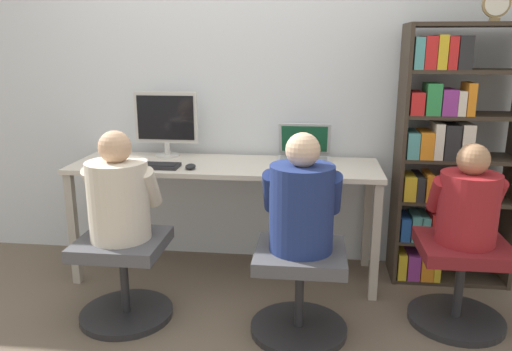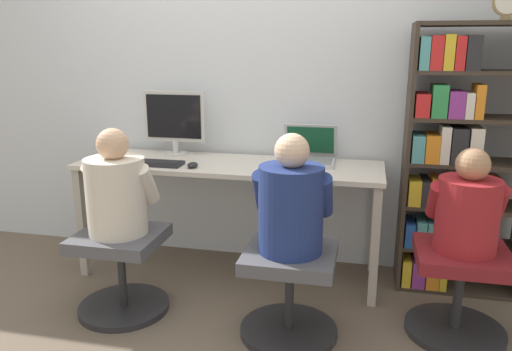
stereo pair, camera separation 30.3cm
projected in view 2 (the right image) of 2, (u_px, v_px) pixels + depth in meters
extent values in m
plane|color=brown|center=(218.00, 291.00, 3.15)|extent=(14.00, 14.00, 0.00)
cube|color=silver|center=(241.00, 76.00, 3.43)|extent=(10.00, 0.05, 2.60)
cube|color=beige|center=(229.00, 165.00, 3.23)|extent=(1.97, 0.57, 0.03)
cube|color=#ADA497|center=(82.00, 223.00, 3.30)|extent=(0.05, 0.05, 0.74)
cube|color=#ADA497|center=(375.00, 247.00, 2.90)|extent=(0.05, 0.05, 0.74)
cube|color=#ADA497|center=(118.00, 201.00, 3.76)|extent=(0.05, 0.05, 0.74)
cube|color=#ADA497|center=(374.00, 219.00, 3.36)|extent=(0.05, 0.05, 0.74)
cylinder|color=beige|center=(176.00, 153.00, 3.49)|extent=(0.17, 0.17, 0.01)
cylinder|color=beige|center=(175.00, 147.00, 3.47)|extent=(0.04, 0.04, 0.08)
cube|color=beige|center=(174.00, 116.00, 3.42)|extent=(0.43, 0.02, 0.34)
cube|color=black|center=(174.00, 117.00, 3.41)|extent=(0.39, 0.01, 0.30)
cube|color=#B7B7BC|center=(307.00, 162.00, 3.21)|extent=(0.35, 0.24, 0.02)
cube|color=gray|center=(307.00, 161.00, 3.20)|extent=(0.31, 0.19, 0.00)
cube|color=#B7B7BC|center=(311.00, 139.00, 3.34)|extent=(0.35, 0.11, 0.22)
cube|color=#144C2D|center=(311.00, 140.00, 3.33)|extent=(0.31, 0.09, 0.19)
cube|color=#232326|center=(152.00, 163.00, 3.18)|extent=(0.40, 0.14, 0.02)
cube|color=black|center=(152.00, 161.00, 3.18)|extent=(0.37, 0.11, 0.00)
ellipsoid|color=black|center=(193.00, 165.00, 3.11)|extent=(0.06, 0.09, 0.03)
cylinder|color=#262628|center=(124.00, 306.00, 2.93)|extent=(0.52, 0.52, 0.04)
cylinder|color=#262628|center=(122.00, 274.00, 2.88)|extent=(0.05, 0.05, 0.37)
cube|color=#4C4C51|center=(119.00, 238.00, 2.82)|extent=(0.47, 0.44, 0.07)
cylinder|color=#262628|center=(289.00, 330.00, 2.69)|extent=(0.52, 0.52, 0.04)
cylinder|color=#262628|center=(289.00, 296.00, 2.63)|extent=(0.05, 0.05, 0.37)
cube|color=#4C4C51|center=(290.00, 257.00, 2.58)|extent=(0.47, 0.44, 0.07)
cylinder|color=beige|center=(116.00, 196.00, 2.76)|extent=(0.33, 0.33, 0.43)
sphere|color=tan|center=(112.00, 144.00, 2.69)|extent=(0.17, 0.17, 0.17)
cylinder|color=beige|center=(96.00, 181.00, 2.84)|extent=(0.09, 0.20, 0.25)
cylinder|color=beige|center=(146.00, 184.00, 2.77)|extent=(0.09, 0.20, 0.25)
cylinder|color=navy|center=(291.00, 209.00, 2.51)|extent=(0.33, 0.33, 0.45)
sphere|color=beige|center=(292.00, 151.00, 2.44)|extent=(0.17, 0.17, 0.17)
cylinder|color=navy|center=(263.00, 192.00, 2.59)|extent=(0.09, 0.21, 0.26)
cylinder|color=navy|center=(324.00, 195.00, 2.52)|extent=(0.09, 0.21, 0.26)
cube|color=#382D23|center=(406.00, 160.00, 3.09)|extent=(0.02, 0.32, 1.64)
cube|color=#382D23|center=(453.00, 284.00, 3.22)|extent=(0.69, 0.30, 0.02)
cube|color=#382D23|center=(457.00, 245.00, 3.15)|extent=(0.69, 0.30, 0.02)
cube|color=#382D23|center=(462.00, 205.00, 3.09)|extent=(0.69, 0.30, 0.02)
cube|color=#382D23|center=(466.00, 163.00, 3.02)|extent=(0.69, 0.30, 0.02)
cube|color=#382D23|center=(471.00, 118.00, 2.95)|extent=(0.69, 0.30, 0.02)
cube|color=#382D23|center=(476.00, 72.00, 2.88)|extent=(0.69, 0.30, 0.02)
cube|color=#382D23|center=(482.00, 24.00, 2.81)|extent=(0.69, 0.30, 0.02)
cube|color=gold|center=(406.00, 269.00, 3.21)|extent=(0.05, 0.19, 0.17)
cube|color=#8C338C|center=(418.00, 270.00, 3.20)|extent=(0.08, 0.21, 0.17)
cube|color=orange|center=(431.00, 271.00, 3.21)|extent=(0.08, 0.26, 0.15)
cube|color=gold|center=(442.00, 269.00, 3.18)|extent=(0.04, 0.23, 0.21)
cube|color=#1E4C9E|center=(409.00, 231.00, 3.16)|extent=(0.06, 0.22, 0.15)
cube|color=teal|center=(420.00, 231.00, 3.14)|extent=(0.06, 0.21, 0.16)
cube|color=teal|center=(430.00, 231.00, 3.13)|extent=(0.05, 0.23, 0.16)
cube|color=red|center=(441.00, 231.00, 3.11)|extent=(0.07, 0.21, 0.18)
cube|color=#2D8C47|center=(455.00, 235.00, 3.08)|extent=(0.09, 0.18, 0.16)
cube|color=orange|center=(468.00, 236.00, 3.07)|extent=(0.04, 0.19, 0.15)
cube|color=gold|center=(414.00, 190.00, 3.08)|extent=(0.07, 0.20, 0.15)
cube|color=#262628|center=(424.00, 190.00, 3.08)|extent=(0.05, 0.24, 0.15)
cube|color=orange|center=(434.00, 190.00, 3.05)|extent=(0.04, 0.20, 0.17)
cube|color=gold|center=(447.00, 194.00, 3.03)|extent=(0.09, 0.19, 0.14)
cube|color=#8C338C|center=(462.00, 195.00, 3.01)|extent=(0.08, 0.19, 0.14)
cube|color=orange|center=(475.00, 190.00, 2.99)|extent=(0.05, 0.18, 0.20)
cube|color=red|center=(485.00, 195.00, 2.99)|extent=(0.04, 0.19, 0.15)
cube|color=orange|center=(494.00, 192.00, 2.98)|extent=(0.05, 0.21, 0.19)
cube|color=teal|center=(417.00, 147.00, 3.02)|extent=(0.07, 0.23, 0.16)
cube|color=orange|center=(431.00, 147.00, 2.99)|extent=(0.08, 0.21, 0.17)
cube|color=silver|center=(444.00, 144.00, 2.96)|extent=(0.05, 0.19, 0.22)
cube|color=#262628|center=(457.00, 145.00, 2.95)|extent=(0.09, 0.20, 0.21)
cube|color=silver|center=(473.00, 144.00, 2.96)|extent=(0.07, 0.26, 0.22)
cube|color=red|center=(421.00, 104.00, 2.96)|extent=(0.08, 0.24, 0.14)
cube|color=#2D8C47|center=(439.00, 101.00, 2.90)|extent=(0.09, 0.17, 0.19)
cube|color=#8C338C|center=(455.00, 104.00, 2.91)|extent=(0.09, 0.21, 0.15)
cube|color=silver|center=(467.00, 105.00, 2.90)|extent=(0.05, 0.22, 0.15)
cube|color=orange|center=(478.00, 101.00, 2.87)|extent=(0.05, 0.19, 0.19)
cube|color=teal|center=(424.00, 53.00, 2.86)|extent=(0.05, 0.18, 0.19)
cube|color=red|center=(435.00, 53.00, 2.87)|extent=(0.07, 0.24, 0.19)
cube|color=gold|center=(447.00, 52.00, 2.86)|extent=(0.05, 0.25, 0.20)
cube|color=red|center=(458.00, 53.00, 2.83)|extent=(0.05, 0.21, 0.19)
cube|color=#262628|center=(471.00, 53.00, 2.82)|extent=(0.08, 0.22, 0.19)
cube|color=olive|center=(506.00, 18.00, 2.70)|extent=(0.05, 0.03, 0.02)
cylinder|color=olive|center=(508.00, 2.00, 2.67)|extent=(0.15, 0.02, 0.15)
cylinder|color=silver|center=(508.00, 1.00, 2.66)|extent=(0.13, 0.00, 0.13)
cylinder|color=#262628|center=(454.00, 330.00, 2.69)|extent=(0.52, 0.52, 0.04)
cylinder|color=#262628|center=(458.00, 295.00, 2.64)|extent=(0.05, 0.05, 0.37)
cube|color=maroon|center=(463.00, 257.00, 2.58)|extent=(0.47, 0.44, 0.07)
cylinder|color=maroon|center=(467.00, 215.00, 2.53)|extent=(0.31, 0.31, 0.38)
sphere|color=#A87A56|center=(473.00, 164.00, 2.46)|extent=(0.17, 0.17, 0.17)
cylinder|color=maroon|center=(436.00, 200.00, 2.59)|extent=(0.09, 0.18, 0.22)
cylinder|color=maroon|center=(497.00, 204.00, 2.53)|extent=(0.09, 0.18, 0.22)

